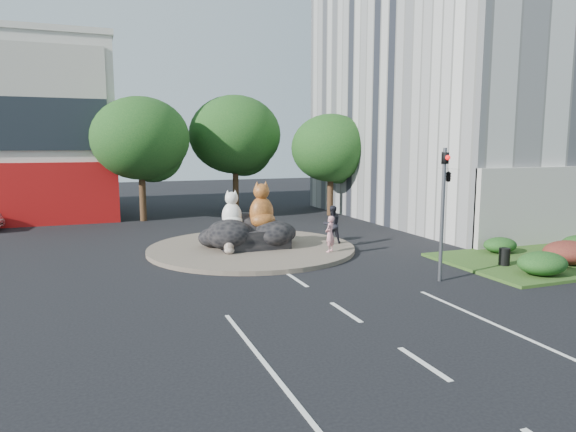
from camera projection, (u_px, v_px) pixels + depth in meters
name	position (u px, v px, depth m)	size (l,w,h in m)	color
ground	(346.00, 312.00, 15.77)	(120.00, 120.00, 0.00)	black
roundabout_island	(252.00, 248.00, 25.02)	(10.00, 10.00, 0.20)	brown
rock_plinth	(251.00, 237.00, 24.94)	(3.20, 2.60, 0.90)	black
grass_verge	(556.00, 259.00, 22.77)	(10.00, 6.00, 0.12)	#254A18
tree_left	(142.00, 143.00, 34.08)	(6.46, 6.46, 8.27)	#382314
tree_mid	(236.00, 139.00, 38.36)	(6.84, 6.84, 8.76)	#382314
tree_right	(331.00, 151.00, 36.90)	(5.70, 5.70, 7.30)	#382314
hedge_near_green	(542.00, 263.00, 19.79)	(2.00, 1.60, 0.90)	#133C15
hedge_red	(568.00, 252.00, 21.59)	(2.20, 1.76, 0.99)	#4E1419
hedge_back_green	(500.00, 245.00, 23.85)	(1.60, 1.28, 0.72)	#133C15
traffic_light	(446.00, 185.00, 18.92)	(0.44, 1.24, 5.00)	#595B60
street_lamp	(494.00, 155.00, 27.06)	(2.34, 0.22, 8.06)	#595B60
cat_white	(232.00, 209.00, 24.75)	(1.11, 0.97, 1.86)	white
cat_tabby	(261.00, 205.00, 24.78)	(1.36, 1.18, 2.27)	#AE6624
kitten_calico	(229.00, 244.00, 23.22)	(0.53, 0.46, 0.88)	beige
kitten_white	(281.00, 239.00, 24.86)	(0.47, 0.41, 0.78)	white
pedestrian_pink	(330.00, 234.00, 23.61)	(0.61, 0.40, 1.67)	#D48991
pedestrian_dark	(332.00, 225.00, 25.64)	(0.92, 0.72, 1.90)	black
litter_bin	(504.00, 257.00, 21.39)	(0.45, 0.45, 0.72)	black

